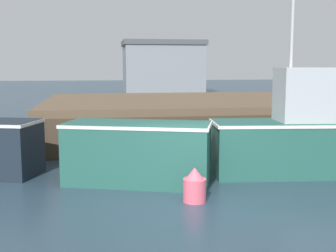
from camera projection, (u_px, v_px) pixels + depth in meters
name	position (u px, v px, depth m)	size (l,w,h in m)	color
ground	(192.00, 205.00, 9.16)	(120.00, 160.00, 0.10)	#283D4C
pier	(201.00, 106.00, 17.38)	(12.25, 8.23, 1.52)	brown
fishing_boat_near_right	(138.00, 151.00, 10.61)	(3.80, 2.46, 1.49)	#23564C
fishing_boat_mid	(292.00, 135.00, 11.42)	(4.11, 1.95, 4.75)	#23564C
rowboat	(303.00, 158.00, 12.87)	(1.97, 1.26, 0.33)	silver
warehouse	(163.00, 67.00, 45.69)	(8.33, 5.99, 5.45)	gray
mooring_buoy_foreground	(195.00, 186.00, 9.17)	(0.49, 0.49, 0.74)	#EA5B70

